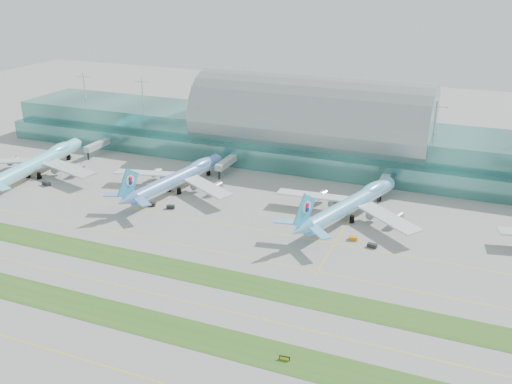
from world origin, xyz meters
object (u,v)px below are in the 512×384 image
at_px(terminal, 311,133).
at_px(airliner_a, 38,162).
at_px(airliner_c, 352,203).
at_px(airliner_b, 179,177).
at_px(taxiway_sign_east, 285,358).

xyz_separation_m(terminal, airliner_a, (-113.13, -71.73, -7.56)).
relative_size(terminal, airliner_c, 4.76).
bearing_deg(airliner_c, airliner_a, -158.60).
distance_m(terminal, airliner_b, 75.96).
relative_size(airliner_a, airliner_c, 1.10).
distance_m(terminal, taxiway_sign_east, 163.63).
distance_m(airliner_a, airliner_c, 150.34).
bearing_deg(airliner_b, terminal, 65.63).
xyz_separation_m(airliner_b, taxiway_sign_east, (83.33, -94.31, -5.55)).
bearing_deg(airliner_c, taxiway_sign_east, -68.59).
relative_size(airliner_a, airliner_b, 1.09).
xyz_separation_m(terminal, airliner_b, (-41.30, -63.24, -8.09)).
bearing_deg(airliner_b, airliner_a, -164.48).
distance_m(airliner_b, taxiway_sign_east, 125.97).
bearing_deg(taxiway_sign_east, airliner_a, 145.94).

